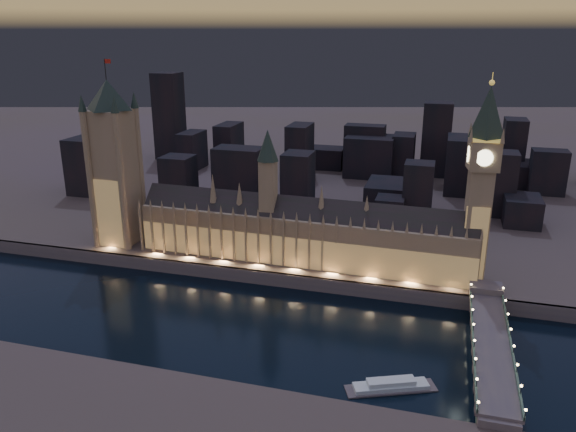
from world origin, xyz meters
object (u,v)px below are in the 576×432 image
(victoria_tower, at_px, (114,155))
(river_boat, at_px, (391,386))
(palace_of_westminster, at_px, (299,232))
(elizabeth_tower, at_px, (482,170))
(westminster_bridge, at_px, (490,345))

(victoria_tower, height_order, river_boat, victoria_tower)
(palace_of_westminster, relative_size, elizabeth_tower, 1.81)
(palace_of_westminster, distance_m, elizabeth_tower, 107.39)
(victoria_tower, relative_size, westminster_bridge, 1.02)
(victoria_tower, xyz_separation_m, westminster_bridge, (225.35, -65.38, -59.14))
(elizabeth_tower, distance_m, westminster_bridge, 92.05)
(westminster_bridge, bearing_deg, palace_of_westminster, 148.24)
(westminster_bridge, xyz_separation_m, river_boat, (-39.80, -35.96, -4.44))
(river_boat, bearing_deg, westminster_bridge, 42.10)
(westminster_bridge, bearing_deg, elizabeth_tower, 96.42)
(palace_of_westminster, height_order, river_boat, palace_of_westminster)
(westminster_bridge, distance_m, river_boat, 53.82)
(victoria_tower, distance_m, river_boat, 220.78)
(victoria_tower, distance_m, westminster_bridge, 241.98)
(palace_of_westminster, distance_m, westminster_bridge, 125.53)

